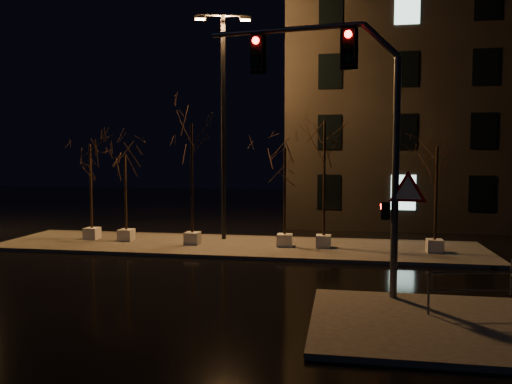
# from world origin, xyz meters

# --- Properties ---
(ground) EXTENTS (90.00, 90.00, 0.00)m
(ground) POSITION_xyz_m (0.00, 0.00, 0.00)
(ground) COLOR black
(ground) RESTS_ON ground
(median) EXTENTS (22.00, 5.00, 0.15)m
(median) POSITION_xyz_m (0.00, 6.00, 0.07)
(median) COLOR #42403B
(median) RESTS_ON ground
(sidewalk_corner) EXTENTS (7.00, 5.00, 0.15)m
(sidewalk_corner) POSITION_xyz_m (7.50, -3.50, 0.07)
(sidewalk_corner) COLOR #42403B
(sidewalk_corner) RESTS_ON ground
(building) EXTENTS (25.00, 12.00, 15.00)m
(building) POSITION_xyz_m (14.00, 18.00, 7.50)
(building) COLOR black
(building) RESTS_ON ground
(tree_0) EXTENTS (1.80, 1.80, 4.72)m
(tree_0) POSITION_xyz_m (-7.24, 6.32, 3.73)
(tree_0) COLOR silver
(tree_0) RESTS_ON median
(tree_1) EXTENTS (1.80, 1.80, 4.17)m
(tree_1) POSITION_xyz_m (-5.38, 6.13, 3.32)
(tree_1) COLOR silver
(tree_1) RESTS_ON median
(tree_2) EXTENTS (1.80, 1.80, 5.63)m
(tree_2) POSITION_xyz_m (-2.00, 5.77, 4.42)
(tree_2) COLOR silver
(tree_2) RESTS_ON median
(tree_3) EXTENTS (1.80, 1.80, 4.51)m
(tree_3) POSITION_xyz_m (2.22, 5.96, 3.57)
(tree_3) COLOR silver
(tree_3) RESTS_ON median
(tree_4) EXTENTS (1.80, 1.80, 5.71)m
(tree_4) POSITION_xyz_m (3.95, 5.99, 4.48)
(tree_4) COLOR silver
(tree_4) RESTS_ON median
(tree_5) EXTENTS (1.80, 1.80, 4.53)m
(tree_5) POSITION_xyz_m (8.58, 5.64, 3.59)
(tree_5) COLOR silver
(tree_5) RESTS_ON median
(traffic_signal_mast) EXTENTS (6.36, 0.91, 7.81)m
(traffic_signal_mast) POSITION_xyz_m (4.95, -1.35, 5.28)
(traffic_signal_mast) COLOR #505257
(traffic_signal_mast) RESTS_ON sidewalk_corner
(streetlight_main) EXTENTS (2.66, 0.93, 10.70)m
(streetlight_main) POSITION_xyz_m (-0.92, 7.42, 6.32)
(streetlight_main) COLOR black
(streetlight_main) RESTS_ON median
(guard_rail_a) EXTENTS (2.47, 0.55, 1.09)m
(guard_rail_a) POSITION_xyz_m (8.14, -2.70, 0.86)
(guard_rail_a) COLOR #505257
(guard_rail_a) RESTS_ON sidewalk_corner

